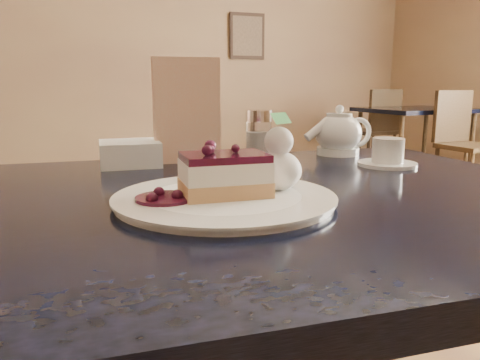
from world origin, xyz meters
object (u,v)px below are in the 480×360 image
object	(u,v)px
main_table	(217,244)
dessert_plate	(225,199)
cheesecake_slice	(224,175)
tea_set	(347,138)
bg_table_far_right	(411,176)

from	to	relation	value
main_table	dessert_plate	xyz separation A→B (m)	(-0.00, -0.06, 0.09)
main_table	cheesecake_slice	size ratio (longest dim) A/B	9.98
main_table	cheesecake_slice	world-z (taller)	cheesecake_slice
tea_set	bg_table_far_right	bearing A→B (deg)	46.95
dessert_plate	tea_set	world-z (taller)	tea_set
main_table	cheesecake_slice	bearing A→B (deg)	-90.00
cheesecake_slice	tea_set	world-z (taller)	tea_set
tea_set	dessert_plate	bearing A→B (deg)	-142.15
dessert_plate	tea_set	xyz separation A→B (m)	(0.45, 0.35, 0.04)
dessert_plate	tea_set	size ratio (longest dim) A/B	1.07
dessert_plate	main_table	bearing A→B (deg)	86.69
main_table	bg_table_far_right	bearing A→B (deg)	48.66
cheesecake_slice	bg_table_far_right	world-z (taller)	cheesecake_slice
cheesecake_slice	bg_table_far_right	distance (m)	4.59
main_table	tea_set	size ratio (longest dim) A/B	4.36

